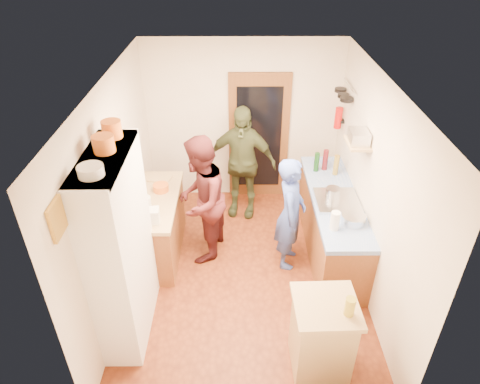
{
  "coord_description": "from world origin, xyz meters",
  "views": [
    {
      "loc": [
        -0.09,
        -4.21,
        4.01
      ],
      "look_at": [
        -0.06,
        0.15,
        1.2
      ],
      "focal_mm": 32.0,
      "sensor_mm": 36.0,
      "label": 1
    }
  ],
  "objects_px": {
    "person_hob": "(293,215)",
    "person_back": "(242,163)",
    "hutch_body": "(121,250)",
    "island_base": "(321,338)",
    "right_counter_base": "(331,225)",
    "person_left": "(204,199)"
  },
  "relations": [
    {
      "from": "hutch_body",
      "to": "island_base",
      "type": "distance_m",
      "value": 2.24
    },
    {
      "from": "hutch_body",
      "to": "person_hob",
      "type": "xyz_separation_m",
      "value": [
        1.92,
        1.03,
        -0.31
      ]
    },
    {
      "from": "hutch_body",
      "to": "person_left",
      "type": "distance_m",
      "value": 1.49
    },
    {
      "from": "hutch_body",
      "to": "right_counter_base",
      "type": "xyz_separation_m",
      "value": [
        2.5,
        1.3,
        -0.68
      ]
    },
    {
      "from": "hutch_body",
      "to": "island_base",
      "type": "height_order",
      "value": "hutch_body"
    },
    {
      "from": "hutch_body",
      "to": "person_hob",
      "type": "height_order",
      "value": "hutch_body"
    },
    {
      "from": "right_counter_base",
      "to": "person_left",
      "type": "bearing_deg",
      "value": -178.69
    },
    {
      "from": "hutch_body",
      "to": "island_base",
      "type": "relative_size",
      "value": 2.56
    },
    {
      "from": "island_base",
      "to": "person_hob",
      "type": "xyz_separation_m",
      "value": [
        -0.14,
        1.61,
        0.36
      ]
    },
    {
      "from": "island_base",
      "to": "person_back",
      "type": "bearing_deg",
      "value": 105.36
    },
    {
      "from": "island_base",
      "to": "person_back",
      "type": "distance_m",
      "value": 2.96
    },
    {
      "from": "right_counter_base",
      "to": "person_hob",
      "type": "height_order",
      "value": "person_hob"
    },
    {
      "from": "hutch_body",
      "to": "person_back",
      "type": "distance_m",
      "value": 2.58
    },
    {
      "from": "hutch_body",
      "to": "person_hob",
      "type": "relative_size",
      "value": 1.39
    },
    {
      "from": "right_counter_base",
      "to": "hutch_body",
      "type": "bearing_deg",
      "value": -152.53
    },
    {
      "from": "person_hob",
      "to": "person_left",
      "type": "xyz_separation_m",
      "value": [
        -1.15,
        0.23,
        0.1
      ]
    },
    {
      "from": "right_counter_base",
      "to": "island_base",
      "type": "distance_m",
      "value": 1.94
    },
    {
      "from": "person_hob",
      "to": "person_back",
      "type": "xyz_separation_m",
      "value": [
        -0.64,
        1.2,
        0.11
      ]
    },
    {
      "from": "person_hob",
      "to": "person_back",
      "type": "relative_size",
      "value": 0.88
    },
    {
      "from": "hutch_body",
      "to": "right_counter_base",
      "type": "distance_m",
      "value": 2.9
    },
    {
      "from": "island_base",
      "to": "person_left",
      "type": "distance_m",
      "value": 2.3
    },
    {
      "from": "person_hob",
      "to": "person_left",
      "type": "relative_size",
      "value": 0.89
    }
  ]
}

